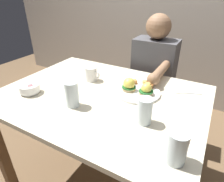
{
  "coord_description": "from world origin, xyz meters",
  "views": [
    {
      "loc": [
        0.55,
        -0.84,
        1.31
      ],
      "look_at": [
        0.08,
        0.0,
        0.78
      ],
      "focal_mm": 30.62,
      "sensor_mm": 36.0,
      "label": 1
    }
  ],
  "objects": [
    {
      "name": "eggs_benedict_plate",
      "position": [
        0.19,
        0.12,
        0.77
      ],
      "size": [
        0.27,
        0.27,
        0.09
      ],
      "color": "white",
      "rests_on": "dining_table"
    },
    {
      "name": "water_glass_near",
      "position": [
        0.32,
        -0.13,
        0.8
      ],
      "size": [
        0.07,
        0.07,
        0.13
      ],
      "color": "silver",
      "rests_on": "dining_table"
    },
    {
      "name": "coffee_mug",
      "position": [
        -0.16,
        0.13,
        0.79
      ],
      "size": [
        0.11,
        0.08,
        0.09
      ],
      "color": "white",
      "rests_on": "dining_table"
    },
    {
      "name": "fork",
      "position": [
        0.45,
        0.26,
        0.74
      ],
      "size": [
        0.15,
        0.07,
        0.0
      ],
      "color": "silver",
      "rests_on": "dining_table"
    },
    {
      "name": "fruit_bowl",
      "position": [
        -0.38,
        -0.2,
        0.77
      ],
      "size": [
        0.12,
        0.12,
        0.06
      ],
      "color": "white",
      "rests_on": "dining_table"
    },
    {
      "name": "water_glass_far",
      "position": [
        -0.06,
        -0.18,
        0.8
      ],
      "size": [
        0.07,
        0.07,
        0.14
      ],
      "color": "silver",
      "rests_on": "dining_table"
    },
    {
      "name": "diner_person",
      "position": [
        0.13,
        0.6,
        0.65
      ],
      "size": [
        0.34,
        0.54,
        1.14
      ],
      "color": "#33333D",
      "rests_on": "ground_plane"
    },
    {
      "name": "water_glass_extra",
      "position": [
        0.5,
        -0.29,
        0.8
      ],
      "size": [
        0.08,
        0.08,
        0.13
      ],
      "color": "silver",
      "rests_on": "dining_table"
    },
    {
      "name": "dining_table",
      "position": [
        0.0,
        0.0,
        0.63
      ],
      "size": [
        1.2,
        0.9,
        0.74
      ],
      "color": "beige",
      "rests_on": "ground_plane"
    },
    {
      "name": "ground_plane",
      "position": [
        0.0,
        0.0,
        0.0
      ],
      "size": [
        6.0,
        6.0,
        0.0
      ],
      "primitive_type": "plane",
      "color": "brown"
    }
  ]
}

